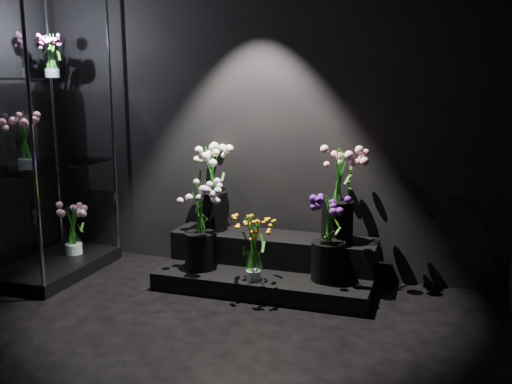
% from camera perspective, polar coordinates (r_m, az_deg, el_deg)
% --- Properties ---
extents(floor, '(4.00, 4.00, 0.00)m').
position_cam_1_polar(floor, '(3.38, -10.20, -18.06)').
color(floor, black).
rests_on(floor, ground).
extents(wall_back, '(4.00, 0.00, 4.00)m').
position_cam_1_polar(wall_back, '(4.80, 0.62, 8.45)').
color(wall_back, black).
rests_on(wall_back, floor).
extents(display_riser, '(1.69, 0.75, 0.38)m').
position_cam_1_polar(display_riser, '(4.67, 1.39, -7.25)').
color(display_riser, black).
rests_on(display_riser, floor).
extents(display_case, '(0.65, 1.09, 2.40)m').
position_cam_1_polar(display_case, '(4.99, -20.38, 5.56)').
color(display_case, black).
rests_on(display_case, floor).
extents(bouquet_orange_bells, '(0.29, 0.29, 0.51)m').
position_cam_1_polar(bouquet_orange_bells, '(4.29, -0.26, -5.47)').
color(bouquet_orange_bells, white).
rests_on(bouquet_orange_bells, display_riser).
extents(bouquet_lilac, '(0.40, 0.40, 0.70)m').
position_cam_1_polar(bouquet_lilac, '(4.54, -5.60, -2.83)').
color(bouquet_lilac, black).
rests_on(bouquet_lilac, display_riser).
extents(bouquet_purple, '(0.39, 0.39, 0.65)m').
position_cam_1_polar(bouquet_purple, '(4.30, 7.29, -4.37)').
color(bouquet_purple, black).
rests_on(bouquet_purple, display_riser).
extents(bouquet_cream_roses, '(0.42, 0.42, 0.70)m').
position_cam_1_polar(bouquet_cream_roses, '(4.80, -4.43, 0.85)').
color(bouquet_cream_roses, black).
rests_on(bouquet_cream_roses, display_riser).
extents(bouquet_pink_roses, '(0.45, 0.45, 0.76)m').
position_cam_1_polar(bouquet_pink_roses, '(4.46, 8.22, 0.31)').
color(bouquet_pink_roses, black).
rests_on(bouquet_pink_roses, display_riser).
extents(bouquet_case_pink, '(0.39, 0.39, 0.46)m').
position_cam_1_polar(bouquet_case_pink, '(4.83, -22.08, 5.00)').
color(bouquet_case_pink, white).
rests_on(bouquet_case_pink, display_case).
extents(bouquet_case_magenta, '(0.27, 0.27, 0.35)m').
position_cam_1_polar(bouquet_case_magenta, '(5.10, -19.81, 12.75)').
color(bouquet_case_magenta, white).
rests_on(bouquet_case_magenta, display_case).
extents(bouquet_case_base_pink, '(0.37, 0.37, 0.46)m').
position_cam_1_polar(bouquet_case_base_pink, '(5.26, -17.88, -3.40)').
color(bouquet_case_base_pink, white).
rests_on(bouquet_case_base_pink, display_case).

